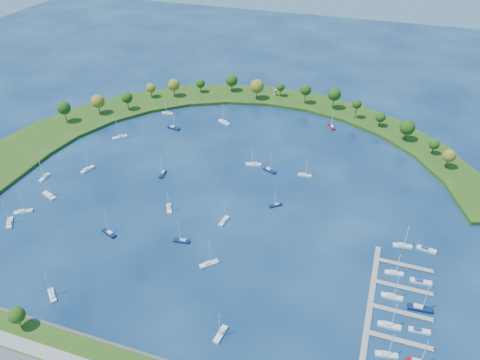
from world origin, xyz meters
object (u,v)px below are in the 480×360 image
(docked_boat_2, at_px, (386,354))
(moored_boat_20, at_px, (270,170))
(moored_boat_3, at_px, (52,295))
(moored_boat_5, at_px, (169,208))
(moored_boat_4, at_px, (163,173))
(moored_boat_15, at_px, (305,175))
(dock_system, at_px, (389,323))
(moored_boat_21, at_px, (254,164))
(moored_boat_7, at_px, (224,122))
(moored_boat_6, at_px, (88,169))
(moored_boat_9, at_px, (209,263))
(docked_boat_5, at_px, (419,331))
(moored_boat_11, at_px, (174,127))
(docked_boat_9, at_px, (421,282))
(docked_boat_4, at_px, (389,325))
(moored_boat_12, at_px, (9,223))
(moored_boat_16, at_px, (224,220))
(docked_boat_10, at_px, (402,245))
(moored_boat_19, at_px, (23,211))
(docked_boat_7, at_px, (420,308))
(harbor_tower, at_px, (275,93))
(moored_boat_10, at_px, (49,195))
(moored_boat_13, at_px, (109,232))
(moored_boat_0, at_px, (276,205))
(moored_boat_17, at_px, (332,126))
(docked_boat_8, at_px, (394,272))
(moored_boat_18, at_px, (182,240))
(moored_boat_2, at_px, (221,333))
(docked_boat_6, at_px, (392,296))
(moored_boat_8, at_px, (44,177))
(moored_boat_1, at_px, (167,113))
(moored_boat_14, at_px, (120,137))

(docked_boat_2, bearing_deg, moored_boat_20, 115.38)
(moored_boat_3, distance_m, moored_boat_5, 67.66)
(moored_boat_4, height_order, moored_boat_15, moored_boat_4)
(dock_system, xyz_separation_m, moored_boat_21, (-79.75, 87.94, 0.57))
(moored_boat_4, xyz_separation_m, moored_boat_7, (10.34, 68.03, 0.06))
(dock_system, relative_size, moored_boat_21, 6.46)
(moored_boat_6, height_order, moored_boat_9, moored_boat_6)
(docked_boat_5, bearing_deg, moored_boat_3, -173.11)
(moored_boat_11, bearing_deg, docked_boat_9, -19.69)
(docked_boat_4, bearing_deg, moored_boat_15, 117.71)
(moored_boat_12, relative_size, moored_boat_16, 1.11)
(docked_boat_10, bearing_deg, moored_boat_19, -178.27)
(moored_boat_19, bearing_deg, docked_boat_7, -35.89)
(docked_boat_7, bearing_deg, moored_boat_16, 160.19)
(harbor_tower, bearing_deg, docked_boat_7, -58.60)
(moored_boat_16, height_order, docked_boat_7, docked_boat_7)
(moored_boat_10, bearing_deg, docked_boat_10, -152.39)
(moored_boat_13, relative_size, moored_boat_20, 1.03)
(docked_boat_5, bearing_deg, moored_boat_21, 130.65)
(moored_boat_0, height_order, moored_boat_6, moored_boat_6)
(moored_boat_17, height_order, docked_boat_8, moored_boat_17)
(moored_boat_9, bearing_deg, docked_boat_5, -49.39)
(moored_boat_5, relative_size, moored_boat_18, 1.05)
(moored_boat_2, height_order, moored_boat_6, moored_boat_6)
(moored_boat_4, height_order, moored_boat_11, moored_boat_11)
(moored_boat_5, height_order, docked_boat_2, moored_boat_5)
(moored_boat_2, height_order, moored_boat_9, moored_boat_9)
(docked_boat_6, bearing_deg, moored_boat_21, 135.94)
(moored_boat_0, bearing_deg, docked_boat_6, 103.22)
(moored_boat_20, xyz_separation_m, docked_boat_8, (69.89, -58.33, -0.02))
(moored_boat_3, bearing_deg, moored_boat_15, -81.44)
(moored_boat_0, height_order, moored_boat_18, moored_boat_18)
(moored_boat_16, bearing_deg, moored_boat_13, 124.24)
(moored_boat_18, bearing_deg, moored_boat_5, -58.17)
(moored_boat_5, distance_m, moored_boat_18, 25.03)
(dock_system, bearing_deg, docked_boat_9, 66.96)
(moored_boat_8, relative_size, docked_boat_6, 0.94)
(moored_boat_11, relative_size, docked_boat_2, 1.11)
(moored_boat_11, xyz_separation_m, docked_boat_8, (141.39, -86.50, -0.05))
(moored_boat_1, distance_m, docked_boat_10, 179.24)
(moored_boat_18, relative_size, moored_boat_19, 0.88)
(moored_boat_13, height_order, moored_boat_19, moored_boat_19)
(moored_boat_19, bearing_deg, docked_boat_5, -39.24)
(moored_boat_6, height_order, moored_boat_10, moored_boat_10)
(moored_boat_18, height_order, docked_boat_6, docked_boat_6)
(moored_boat_16, relative_size, docked_boat_7, 0.82)
(dock_system, distance_m, docked_boat_4, 1.50)
(docked_boat_7, relative_size, docked_boat_9, 1.59)
(moored_boat_14, distance_m, docked_boat_8, 179.37)
(moored_boat_14, height_order, docked_boat_9, moored_boat_14)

